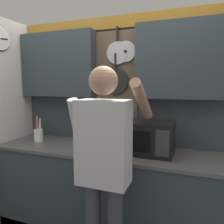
{
  "coord_description": "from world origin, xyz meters",
  "views": [
    {
      "loc": [
        0.84,
        -2.02,
        1.57
      ],
      "look_at": [
        0.01,
        0.21,
        1.27
      ],
      "focal_mm": 35.0,
      "sensor_mm": 36.0,
      "label": 1
    }
  ],
  "objects_px": {
    "microwave": "(145,137)",
    "knife_block": "(107,140)",
    "utensil_crock": "(38,134)",
    "person": "(104,159)"
  },
  "relations": [
    {
      "from": "knife_block",
      "to": "utensil_crock",
      "type": "distance_m",
      "value": 0.86
    },
    {
      "from": "microwave",
      "to": "utensil_crock",
      "type": "bearing_deg",
      "value": 179.97
    },
    {
      "from": "microwave",
      "to": "knife_block",
      "type": "height_order",
      "value": "microwave"
    },
    {
      "from": "knife_block",
      "to": "utensil_crock",
      "type": "xyz_separation_m",
      "value": [
        -0.86,
        0.0,
        -0.01
      ]
    },
    {
      "from": "microwave",
      "to": "person",
      "type": "height_order",
      "value": "person"
    },
    {
      "from": "microwave",
      "to": "knife_block",
      "type": "relative_size",
      "value": 1.98
    },
    {
      "from": "utensil_crock",
      "to": "person",
      "type": "distance_m",
      "value": 1.22
    },
    {
      "from": "utensil_crock",
      "to": "person",
      "type": "xyz_separation_m",
      "value": [
        1.08,
        -0.59,
        0.02
      ]
    },
    {
      "from": "microwave",
      "to": "utensil_crock",
      "type": "distance_m",
      "value": 1.26
    },
    {
      "from": "knife_block",
      "to": "utensil_crock",
      "type": "height_order",
      "value": "utensil_crock"
    }
  ]
}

